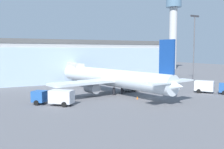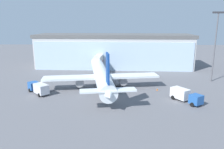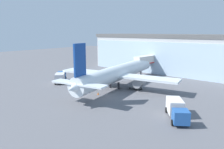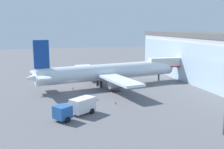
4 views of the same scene
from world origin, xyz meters
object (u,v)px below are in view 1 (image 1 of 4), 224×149
Objects in this scene: baggage_cart at (129,89)px; airplane at (112,78)px; safety_cone_wingtip at (170,89)px; safety_cone_nose at (137,98)px; apron_light_mast at (194,43)px; control_tower at (173,25)px; fuel_truck at (211,87)px; catering_truck at (54,97)px; jet_bridge at (72,68)px.

airplane is at bearing -167.33° from baggage_cart.
baggage_cart is at bearing 163.42° from safety_cone_wingtip.
baggage_cart is 5.48× the size of safety_cone_nose.
apron_light_mast is at bearing 26.06° from safety_cone_nose.
control_tower is 75.18m from safety_cone_wingtip.
airplane reaches higher than safety_cone_nose.
apron_light_mast reaches higher than safety_cone_nose.
fuel_truck reaches higher than safety_cone_wingtip.
catering_truck is 12.22× the size of safety_cone_wingtip.
baggage_cart is (-58.70, -49.91, -21.35)m from control_tower.
fuel_truck is (-12.86, -17.25, -10.17)m from apron_light_mast.
safety_cone_nose and safety_cone_wingtip have the same top height.
control_tower is at bearing 43.16° from safety_cone_nose.
fuel_truck is 18.33m from safety_cone_nose.
fuel_truck is at bearing -126.70° from apron_light_mast.
catering_truck is 2.23× the size of baggage_cart.
catering_truck is at bearing -173.48° from safety_cone_wingtip.
apron_light_mast is 6.55× the size of baggage_cart.
catering_truck is at bearing -131.43° from fuel_truck.
airplane is 21.85m from fuel_truck.
baggage_cart is (-14.30, 10.83, -0.97)m from fuel_truck.
control_tower is 77.95m from fuel_truck.
fuel_truck is (-44.40, -60.74, -20.38)m from control_tower.
control_tower is at bearing -60.87° from airplane.
apron_light_mast reaches higher than fuel_truck.
control_tower is at bearing -99.23° from catering_truck.
safety_cone_wingtip is at bearing -128.40° from catering_truck.
airplane reaches higher than safety_cone_wingtip.
safety_cone_wingtip is at bearing 176.29° from fuel_truck.
safety_cone_wingtip is at bearing -139.36° from jet_bridge.
jet_bridge is 20.06m from baggage_cart.
apron_light_mast is at bearing -87.32° from airplane.
jet_bridge is at bearing 96.02° from safety_cone_nose.
airplane is at bearing -168.10° from apron_light_mast.
safety_cone_nose is at bearing 176.74° from airplane.
control_tower reaches higher than fuel_truck.
control_tower is 11.69× the size of baggage_cart.
control_tower is at bearing 110.16° from fuel_truck.
control_tower is 5.24× the size of catering_truck.
airplane is (1.99, -18.75, -1.20)m from jet_bridge.
safety_cone_nose is (-18.17, 2.07, -1.19)m from fuel_truck.
control_tower reaches higher than safety_cone_nose.
catering_truck reaches higher than safety_cone_nose.
safety_cone_wingtip is at bearing -7.59° from baggage_cart.
safety_cone_nose is (-3.88, -8.75, -0.23)m from baggage_cart.
apron_light_mast reaches higher than jet_bridge.
control_tower reaches higher than airplane.
apron_light_mast is at bearing 109.62° from fuel_truck.
baggage_cart is at bearing -160.82° from fuel_truck.
safety_cone_nose is (0.88, -8.45, -3.13)m from airplane.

